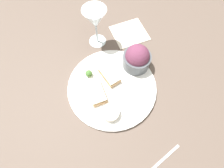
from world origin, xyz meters
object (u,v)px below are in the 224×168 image
Objects in this scene: salad_bowl at (137,58)px; cheese_toast_near at (96,93)px; wine_glass at (95,20)px; napkin at (129,33)px; cheese_toast_far at (109,75)px; fork at (157,165)px; sauce_ramekin at (111,113)px.

salad_bowl is 0.20m from cheese_toast_near.
wine_glass reaches higher than napkin.
cheese_toast_far is 0.61× the size of fork.
napkin is (0.22, -0.11, -0.02)m from cheese_toast_far.
salad_bowl is 0.38m from fork.
wine_glass reaches higher than cheese_toast_near.
wine_glass is 0.19m from napkin.
sauce_ramekin is at bearing 38.05° from fork.
salad_bowl is at bearing -179.09° from napkin.
napkin is 1.08× the size of fork.
cheese_toast_far is 0.22m from wine_glass.
wine_glass reaches higher than fork.
salad_bowl is at bearing -30.26° from sauce_ramekin.
fork is at bearing -177.54° from napkin.
cheese_toast_near is 0.09m from cheese_toast_far.
sauce_ramekin is 0.22m from fork.
cheese_toast_near is at bearing 143.41° from cheese_toast_far.
napkin is (0.17, 0.00, -0.05)m from salad_bowl.
sauce_ramekin is 0.36× the size of wine_glass.
salad_bowl is 1.05× the size of cheese_toast_far.
sauce_ramekin reaches higher than fork.
cheese_toast_near is 1.00× the size of cheese_toast_far.
napkin is at bearing -76.76° from wine_glass.
sauce_ramekin is at bearing 149.74° from salad_bowl.
fork is (-0.55, -0.02, 0.00)m from napkin.
cheese_toast_far is 0.35m from fork.
wine_glass is at bearing 11.80° from cheese_toast_far.
wine_glass is (0.19, 0.04, 0.10)m from cheese_toast_far.
wine_glass is at bearing 46.76° from salad_bowl.
cheese_toast_near is 0.31m from fork.
sauce_ramekin and cheese_toast_near have the same top height.
salad_bowl reaches higher than cheese_toast_near.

